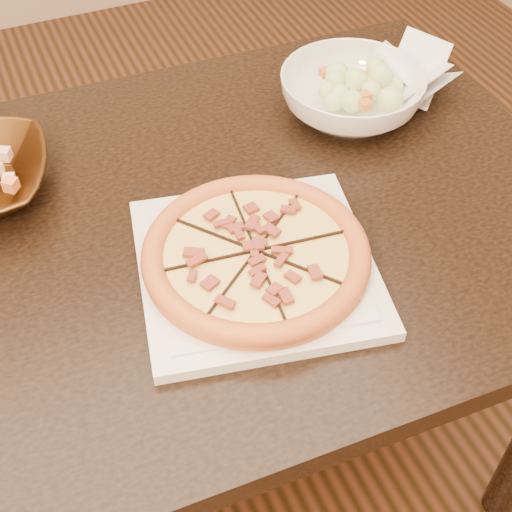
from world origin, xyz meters
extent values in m
cube|color=#4B291A|center=(0.00, 0.00, -0.01)|extent=(4.00, 4.00, 0.02)
cube|color=black|center=(0.00, -0.17, 0.73)|extent=(1.34, 0.89, 0.04)
cylinder|color=black|center=(0.58, 0.17, 0.35)|extent=(0.07, 0.07, 0.71)
cube|color=silver|center=(0.10, -0.30, 0.76)|extent=(0.38, 0.38, 0.02)
cube|color=silver|center=(0.10, -0.30, 0.77)|extent=(0.32, 0.32, 0.00)
cylinder|color=#B05B25|center=(0.10, -0.30, 0.78)|extent=(0.31, 0.31, 0.01)
torus|color=#B05B25|center=(0.10, -0.30, 0.79)|extent=(0.32, 0.32, 0.03)
cylinder|color=#E6D872|center=(0.10, -0.30, 0.79)|extent=(0.25, 0.25, 0.01)
cube|color=black|center=(0.10, -0.30, 0.79)|extent=(0.04, 0.31, 0.01)
cube|color=black|center=(0.10, -0.30, 0.79)|extent=(0.20, 0.25, 0.01)
cube|color=black|center=(0.10, -0.30, 0.79)|extent=(0.31, 0.04, 0.01)
cube|color=black|center=(0.10, -0.30, 0.79)|extent=(0.25, 0.20, 0.01)
cube|color=#9D3B30|center=(0.12, -0.31, 0.79)|extent=(0.03, 0.02, 0.00)
cube|color=#9D3B30|center=(0.15, -0.30, 0.79)|extent=(0.03, 0.02, 0.00)
cube|color=#9D3B30|center=(0.17, -0.28, 0.79)|extent=(0.03, 0.02, 0.00)
cube|color=#9D3B30|center=(0.12, -0.29, 0.79)|extent=(0.03, 0.02, 0.00)
cube|color=#9D3B30|center=(0.14, -0.26, 0.79)|extent=(0.03, 0.03, 0.00)
cube|color=#9D3B30|center=(0.15, -0.23, 0.79)|extent=(0.03, 0.03, 0.00)
cube|color=#9D3B30|center=(0.11, -0.27, 0.79)|extent=(0.02, 0.03, 0.00)
cube|color=#9D3B30|center=(0.11, -0.24, 0.79)|extent=(0.02, 0.03, 0.00)
cube|color=#9D3B30|center=(0.10, -0.21, 0.79)|extent=(0.01, 0.02, 0.00)
cube|color=#9D3B30|center=(0.09, -0.26, 0.79)|extent=(0.02, 0.03, 0.00)
cube|color=#9D3B30|center=(0.07, -0.23, 0.79)|extent=(0.02, 0.03, 0.00)
cube|color=#9D3B30|center=(0.08, -0.28, 0.79)|extent=(0.03, 0.03, 0.00)
cube|color=#9D3B30|center=(0.05, -0.27, 0.79)|extent=(0.03, 0.03, 0.00)
cube|color=#9D3B30|center=(0.02, -0.26, 0.79)|extent=(0.03, 0.02, 0.00)
cube|color=#9D3B30|center=(0.06, -0.29, 0.79)|extent=(0.03, 0.02, 0.00)
cube|color=#9D3B30|center=(0.03, -0.30, 0.79)|extent=(0.03, 0.02, 0.00)
cube|color=#9D3B30|center=(0.00, -0.31, 0.79)|extent=(0.03, 0.02, 0.00)
cube|color=#9D3B30|center=(0.05, -0.32, 0.79)|extent=(0.03, 0.02, 0.00)
cube|color=#9D3B30|center=(0.03, -0.34, 0.79)|extent=(0.03, 0.02, 0.00)
cube|color=#9D3B30|center=(0.08, -0.32, 0.79)|extent=(0.03, 0.03, 0.00)
cube|color=#9D3B30|center=(0.06, -0.35, 0.79)|extent=(0.03, 0.03, 0.00)
cube|color=#9D3B30|center=(0.06, -0.38, 0.79)|extent=(0.02, 0.03, 0.00)
cube|color=#9D3B30|center=(0.09, -0.34, 0.79)|extent=(0.02, 0.03, 0.00)
cube|color=#9D3B30|center=(0.10, -0.37, 0.79)|extent=(0.01, 0.02, 0.00)
cube|color=#9D3B30|center=(0.11, -0.39, 0.79)|extent=(0.02, 0.03, 0.00)
cube|color=#9D3B30|center=(0.11, -0.34, 0.79)|extent=(0.02, 0.03, 0.00)
cube|color=#9D3B30|center=(0.14, -0.36, 0.79)|extent=(0.03, 0.03, 0.00)
cube|color=#9D3B30|center=(0.17, -0.37, 0.79)|extent=(0.03, 0.03, 0.00)
cube|color=#9D3B30|center=(0.14, -0.33, 0.79)|extent=(0.03, 0.02, 0.00)
cube|color=#9D3B30|center=(0.17, -0.33, 0.79)|extent=(0.03, 0.02, 0.00)
imported|color=white|center=(0.40, -0.02, 0.79)|extent=(0.26, 0.26, 0.08)
sphere|color=#C6D490|center=(0.40, -0.02, 0.85)|extent=(0.04, 0.04, 0.04)
sphere|color=#C6D490|center=(0.42, -0.01, 0.85)|extent=(0.04, 0.04, 0.04)
sphere|color=#C6D490|center=(0.43, 0.01, 0.85)|extent=(0.04, 0.04, 0.04)
sphere|color=#C6D490|center=(0.40, -0.01, 0.85)|extent=(0.04, 0.04, 0.04)
sphere|color=#C6D490|center=(0.40, 0.01, 0.85)|extent=(0.04, 0.04, 0.04)
sphere|color=#C6D490|center=(0.40, -0.02, 0.85)|extent=(0.04, 0.04, 0.04)
sphere|color=#C6D490|center=(0.38, -0.01, 0.85)|extent=(0.04, 0.04, 0.04)
sphere|color=#C6D490|center=(0.35, -0.01, 0.85)|extent=(0.04, 0.04, 0.04)
sphere|color=#C6D490|center=(0.38, -0.03, 0.85)|extent=(0.04, 0.04, 0.04)
sphere|color=#C6D490|center=(0.37, -0.05, 0.85)|extent=(0.04, 0.04, 0.04)
sphere|color=#C6D490|center=(0.40, -0.03, 0.85)|extent=(0.04, 0.04, 0.04)
sphere|color=#C6D490|center=(0.40, -0.05, 0.85)|extent=(0.04, 0.04, 0.04)
sphere|color=#C6D490|center=(0.42, -0.07, 0.85)|extent=(0.04, 0.04, 0.04)
sphere|color=#C6D490|center=(0.41, -0.04, 0.85)|extent=(0.04, 0.04, 0.04)
sphere|color=#C6D490|center=(0.44, -0.04, 0.85)|extent=(0.04, 0.04, 0.04)
cube|color=#BA6524|center=(0.43, 0.00, 0.84)|extent=(0.02, 0.02, 0.01)
cube|color=#BA6524|center=(0.39, 0.01, 0.84)|extent=(0.02, 0.02, 0.01)
cube|color=#BA6524|center=(0.36, -0.03, 0.84)|extent=(0.02, 0.02, 0.01)
cube|color=#BA6524|center=(0.39, -0.06, 0.84)|extent=(0.02, 0.02, 0.01)
cube|color=#BA6524|center=(0.43, -0.04, 0.84)|extent=(0.02, 0.02, 0.01)
camera|label=1|loc=(-0.17, -0.92, 1.49)|focal=50.00mm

